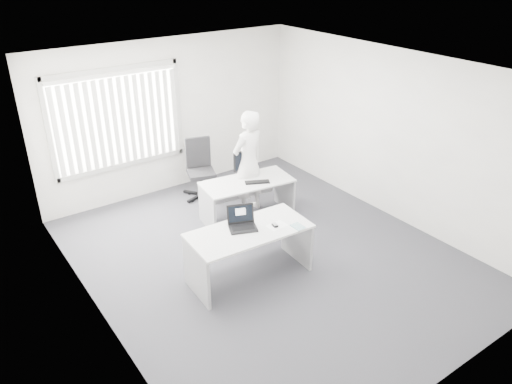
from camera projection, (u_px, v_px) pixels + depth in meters
ground at (268, 256)px, 7.51m from camera, size 6.00×6.00×0.00m
wall_back at (170, 116)px, 9.07m from camera, size 5.00×0.02×2.80m
wall_front at (459, 277)px, 4.70m from camera, size 5.00×0.02×2.80m
wall_left at (91, 224)px, 5.59m from camera, size 0.02×6.00×2.80m
wall_right at (391, 135)px, 8.18m from camera, size 0.02×6.00×2.80m
ceiling at (270, 70)px, 6.26m from camera, size 5.00×6.00×0.02m
window at (118, 119)px, 8.46m from camera, size 2.32×0.06×1.76m
blinds at (119, 122)px, 8.43m from camera, size 2.20×0.10×1.50m
desk_near at (249, 243)px, 6.82m from camera, size 1.71×0.88×0.76m
desk_far at (247, 191)px, 8.36m from camera, size 1.58×0.90×0.69m
office_chair at (201, 179)px, 9.18m from camera, size 0.78×0.78×1.09m
person at (248, 163)px, 8.41m from camera, size 0.73×0.55×1.81m
laptop at (243, 220)px, 6.68m from camera, size 0.47×0.44×0.29m
paper_sheet at (277, 225)px, 6.82m from camera, size 0.28×0.20×0.00m
mouse at (275, 225)px, 6.80m from camera, size 0.07×0.10×0.04m
booklet at (298, 226)px, 6.79m from camera, size 0.14×0.19×0.01m
keyboard at (257, 182)px, 8.22m from camera, size 0.42×0.30×0.02m
monitor at (244, 163)px, 8.41m from camera, size 0.45×0.18×0.44m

